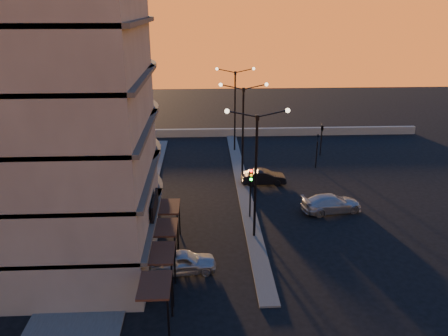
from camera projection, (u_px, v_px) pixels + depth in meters
ground at (254, 237)px, 31.80m from camera, size 120.00×120.00×0.00m
sidewalk_west at (118, 214)px, 35.04m from camera, size 5.00×40.00×0.12m
median at (242, 183)px, 41.13m from camera, size 1.20×36.00×0.12m
parapet at (247, 132)px, 56.03m from camera, size 44.00×0.50×1.00m
building at (34, 73)px, 27.01m from camera, size 14.35×17.08×25.00m
streetlamp_near at (256, 165)px, 29.84m from camera, size 4.32×0.32×9.51m
streetlamp_mid at (243, 126)px, 39.19m from camera, size 4.32×0.32×9.51m
streetlamp_far at (235, 103)px, 48.54m from camera, size 4.32×0.32×9.51m
traffic_light_main at (251, 185)px, 33.47m from camera, size 0.28×0.44×4.25m
signal_east_a at (317, 150)px, 44.58m from camera, size 0.13×0.16×3.60m
signal_east_b at (322, 128)px, 47.98m from camera, size 0.42×1.99×3.60m
car_hatchback at (182, 262)px, 27.39m from camera, size 4.41×2.11×1.45m
car_sedan at (264, 177)px, 40.92m from camera, size 4.20×1.52×1.38m
car_wagon at (332, 203)px, 35.45m from camera, size 5.20×2.84×1.43m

